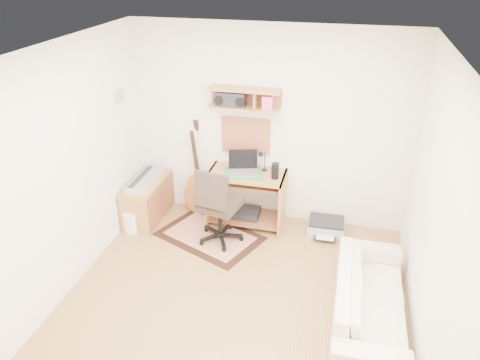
% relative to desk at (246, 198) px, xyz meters
% --- Properties ---
extents(floor, '(3.60, 4.00, 0.01)m').
position_rel_desk_xyz_m(floor, '(0.23, -1.73, -0.38)').
color(floor, '#A47544').
rests_on(floor, ground).
extents(ceiling, '(3.60, 4.00, 0.01)m').
position_rel_desk_xyz_m(ceiling, '(0.23, -1.73, 2.23)').
color(ceiling, white).
rests_on(ceiling, ground).
extents(back_wall, '(3.60, 0.01, 2.60)m').
position_rel_desk_xyz_m(back_wall, '(0.23, 0.28, 0.93)').
color(back_wall, white).
rests_on(back_wall, ground).
extents(left_wall, '(0.01, 4.00, 2.60)m').
position_rel_desk_xyz_m(left_wall, '(-1.58, -1.73, 0.93)').
color(left_wall, white).
rests_on(left_wall, ground).
extents(right_wall, '(0.01, 4.00, 2.60)m').
position_rel_desk_xyz_m(right_wall, '(2.03, -1.73, 0.93)').
color(right_wall, white).
rests_on(right_wall, ground).
extents(wall_shelf, '(0.90, 0.25, 0.26)m').
position_rel_desk_xyz_m(wall_shelf, '(-0.07, 0.15, 1.32)').
color(wall_shelf, '#B47D3F').
rests_on(wall_shelf, back_wall).
extents(cork_board, '(0.64, 0.03, 0.49)m').
position_rel_desk_xyz_m(cork_board, '(-0.07, 0.25, 0.79)').
color(cork_board, tan).
rests_on(cork_board, back_wall).
extents(wall_photo, '(0.02, 0.20, 0.15)m').
position_rel_desk_xyz_m(wall_photo, '(-1.56, -0.23, 1.34)').
color(wall_photo, '#4C8CBF').
rests_on(wall_photo, left_wall).
extents(desk, '(1.00, 0.55, 0.75)m').
position_rel_desk_xyz_m(desk, '(0.00, 0.00, 0.00)').
color(desk, '#B47D3F').
rests_on(desk, floor).
extents(laptop, '(0.46, 0.46, 0.28)m').
position_rel_desk_xyz_m(laptop, '(-0.04, -0.02, 0.52)').
color(laptop, silver).
rests_on(laptop, desk).
extents(speaker, '(0.09, 0.09, 0.21)m').
position_rel_desk_xyz_m(speaker, '(0.38, -0.05, 0.48)').
color(speaker, black).
rests_on(speaker, desk).
extents(desk_lamp, '(0.09, 0.09, 0.28)m').
position_rel_desk_xyz_m(desk_lamp, '(0.21, 0.14, 0.51)').
color(desk_lamp, black).
rests_on(desk_lamp, desk).
extents(pencil_cup, '(0.07, 0.07, 0.10)m').
position_rel_desk_xyz_m(pencil_cup, '(0.33, 0.10, 0.42)').
color(pencil_cup, navy).
rests_on(pencil_cup, desk).
extents(boombox, '(0.37, 0.17, 0.19)m').
position_rel_desk_xyz_m(boombox, '(-0.24, 0.15, 1.30)').
color(boombox, black).
rests_on(boombox, wall_shelf).
extents(rug, '(1.49, 1.27, 0.02)m').
position_rel_desk_xyz_m(rug, '(-0.38, -0.45, -0.37)').
color(rug, beige).
rests_on(rug, floor).
extents(task_chair, '(0.63, 0.63, 1.06)m').
position_rel_desk_xyz_m(task_chair, '(-0.23, -0.48, 0.15)').
color(task_chair, '#31251D').
rests_on(task_chair, floor).
extents(cabinet, '(0.40, 0.90, 0.55)m').
position_rel_desk_xyz_m(cabinet, '(-1.35, -0.18, -0.10)').
color(cabinet, '#B47D3F').
rests_on(cabinet, floor).
extents(music_keyboard, '(0.24, 0.77, 0.07)m').
position_rel_desk_xyz_m(music_keyboard, '(-1.35, -0.18, 0.21)').
color(music_keyboard, '#B2B5BA').
rests_on(music_keyboard, cabinet).
extents(guitar, '(0.39, 0.28, 1.33)m').
position_rel_desk_xyz_m(guitar, '(-0.76, 0.13, 0.29)').
color(guitar, '#B66E38').
rests_on(guitar, floor).
extents(waste_basket, '(0.33, 0.33, 0.30)m').
position_rel_desk_xyz_m(waste_basket, '(-1.42, -0.54, -0.22)').
color(waste_basket, white).
rests_on(waste_basket, floor).
extents(printer, '(0.48, 0.37, 0.18)m').
position_rel_desk_xyz_m(printer, '(1.07, 0.01, -0.29)').
color(printer, '#A5A8AA').
rests_on(printer, floor).
extents(sofa, '(0.51, 1.76, 0.69)m').
position_rel_desk_xyz_m(sofa, '(1.61, -1.47, -0.03)').
color(sofa, beige).
rests_on(sofa, floor).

